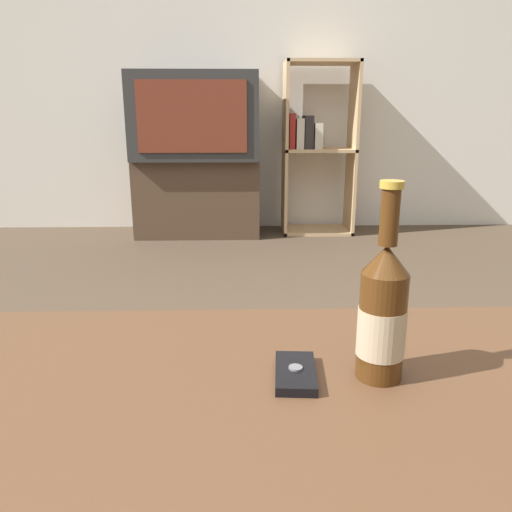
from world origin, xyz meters
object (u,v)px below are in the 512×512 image
object	(u,v)px
bookshelf	(315,145)
cell_phone	(295,373)
tv_stand	(198,197)
television	(195,117)
beer_bottle	(382,313)

from	to	relation	value
bookshelf	cell_phone	size ratio (longest dim) A/B	9.67
tv_stand	television	distance (m)	0.52
beer_bottle	cell_phone	bearing A→B (deg)	-179.98
tv_stand	cell_phone	world-z (taller)	tv_stand
bookshelf	cell_phone	bearing A→B (deg)	-98.52
tv_stand	television	xyz separation A→B (m)	(0.00, -0.00, 0.52)
television	beer_bottle	size ratio (longest dim) A/B	2.79
beer_bottle	television	bearing A→B (deg)	100.47
tv_stand	beer_bottle	bearing A→B (deg)	-79.54
television	beer_bottle	world-z (taller)	television
bookshelf	beer_bottle	xyz separation A→B (m)	(-0.29, -2.73, -0.08)
tv_stand	beer_bottle	xyz separation A→B (m)	(0.50, -2.68, 0.26)
tv_stand	bookshelf	bearing A→B (deg)	3.45
cell_phone	bookshelf	bearing A→B (deg)	85.58
television	cell_phone	size ratio (longest dim) A/B	6.91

